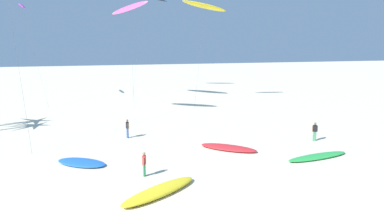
{
  "coord_description": "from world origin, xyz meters",
  "views": [
    {
      "loc": [
        -8.87,
        -6.02,
        8.61
      ],
      "look_at": [
        -1.55,
        16.86,
        4.4
      ],
      "focal_mm": 34.03,
      "sensor_mm": 36.0,
      "label": 1
    }
  ],
  "objects_px": {
    "grounded_kite_1": "(228,148)",
    "person_near_right": "(144,163)",
    "flying_kite_1": "(22,6)",
    "person_mid_field": "(315,131)",
    "flying_kite_2": "(129,8)",
    "flying_kite_3": "(205,6)",
    "grounded_kite_2": "(318,156)",
    "grounded_kite_3": "(159,191)",
    "person_far_watcher": "(127,128)",
    "grounded_kite_0": "(82,162)"
  },
  "relations": [
    {
      "from": "grounded_kite_2",
      "to": "grounded_kite_3",
      "type": "height_order",
      "value": "grounded_kite_3"
    },
    {
      "from": "flying_kite_3",
      "to": "grounded_kite_1",
      "type": "distance_m",
      "value": 29.5
    },
    {
      "from": "grounded_kite_2",
      "to": "grounded_kite_3",
      "type": "xyz_separation_m",
      "value": [
        -13.09,
        -2.97,
        0.07
      ]
    },
    {
      "from": "grounded_kite_1",
      "to": "person_near_right",
      "type": "height_order",
      "value": "person_near_right"
    },
    {
      "from": "grounded_kite_1",
      "to": "grounded_kite_2",
      "type": "relative_size",
      "value": 0.81
    },
    {
      "from": "flying_kite_1",
      "to": "person_mid_field",
      "type": "height_order",
      "value": "flying_kite_1"
    },
    {
      "from": "person_mid_field",
      "to": "person_far_watcher",
      "type": "xyz_separation_m",
      "value": [
        -15.94,
        6.23,
        0.03
      ]
    },
    {
      "from": "flying_kite_1",
      "to": "grounded_kite_3",
      "type": "height_order",
      "value": "flying_kite_1"
    },
    {
      "from": "grounded_kite_3",
      "to": "person_far_watcher",
      "type": "xyz_separation_m",
      "value": [
        0.03,
        13.57,
        0.77
      ]
    },
    {
      "from": "flying_kite_3",
      "to": "person_mid_field",
      "type": "distance_m",
      "value": 28.26
    },
    {
      "from": "flying_kite_1",
      "to": "grounded_kite_0",
      "type": "height_order",
      "value": "flying_kite_1"
    },
    {
      "from": "grounded_kite_0",
      "to": "person_near_right",
      "type": "distance_m",
      "value": 5.54
    },
    {
      "from": "grounded_kite_3",
      "to": "person_near_right",
      "type": "relative_size",
      "value": 3.37
    },
    {
      "from": "grounded_kite_0",
      "to": "person_far_watcher",
      "type": "distance_m",
      "value": 7.87
    },
    {
      "from": "person_mid_field",
      "to": "flying_kite_2",
      "type": "bearing_deg",
      "value": 112.37
    },
    {
      "from": "grounded_kite_1",
      "to": "grounded_kite_2",
      "type": "bearing_deg",
      "value": -36.93
    },
    {
      "from": "person_mid_field",
      "to": "grounded_kite_2",
      "type": "bearing_deg",
      "value": -123.37
    },
    {
      "from": "flying_kite_1",
      "to": "grounded_kite_1",
      "type": "height_order",
      "value": "flying_kite_1"
    },
    {
      "from": "person_far_watcher",
      "to": "person_near_right",
      "type": "bearing_deg",
      "value": -91.83
    },
    {
      "from": "flying_kite_1",
      "to": "person_far_watcher",
      "type": "distance_m",
      "value": 33.2
    },
    {
      "from": "flying_kite_1",
      "to": "flying_kite_3",
      "type": "bearing_deg",
      "value": -20.21
    },
    {
      "from": "person_near_right",
      "to": "person_mid_field",
      "type": "height_order",
      "value": "person_mid_field"
    },
    {
      "from": "grounded_kite_0",
      "to": "person_far_watcher",
      "type": "xyz_separation_m",
      "value": [
        4.26,
        6.56,
        0.85
      ]
    },
    {
      "from": "flying_kite_2",
      "to": "grounded_kite_1",
      "type": "height_order",
      "value": "flying_kite_2"
    },
    {
      "from": "grounded_kite_2",
      "to": "person_near_right",
      "type": "distance_m",
      "value": 13.42
    },
    {
      "from": "flying_kite_2",
      "to": "flying_kite_1",
      "type": "bearing_deg",
      "value": 162.01
    },
    {
      "from": "flying_kite_3",
      "to": "person_far_watcher",
      "type": "bearing_deg",
      "value": -127.27
    },
    {
      "from": "grounded_kite_3",
      "to": "person_near_right",
      "type": "height_order",
      "value": "person_near_right"
    },
    {
      "from": "person_near_right",
      "to": "person_far_watcher",
      "type": "relative_size",
      "value": 0.93
    },
    {
      "from": "flying_kite_2",
      "to": "grounded_kite_1",
      "type": "relative_size",
      "value": 3.27
    },
    {
      "from": "grounded_kite_0",
      "to": "person_mid_field",
      "type": "height_order",
      "value": "person_mid_field"
    },
    {
      "from": "grounded_kite_2",
      "to": "flying_kite_2",
      "type": "bearing_deg",
      "value": 105.28
    },
    {
      "from": "grounded_kite_1",
      "to": "person_far_watcher",
      "type": "bearing_deg",
      "value": 139.41
    },
    {
      "from": "grounded_kite_2",
      "to": "person_mid_field",
      "type": "xyz_separation_m",
      "value": [
        2.88,
        4.37,
        0.81
      ]
    },
    {
      "from": "grounded_kite_1",
      "to": "person_near_right",
      "type": "distance_m",
      "value": 8.78
    },
    {
      "from": "grounded_kite_1",
      "to": "person_near_right",
      "type": "relative_size",
      "value": 2.83
    },
    {
      "from": "flying_kite_1",
      "to": "grounded_kite_2",
      "type": "bearing_deg",
      "value": -57.65
    },
    {
      "from": "flying_kite_2",
      "to": "person_far_watcher",
      "type": "relative_size",
      "value": 8.61
    },
    {
      "from": "flying_kite_3",
      "to": "person_near_right",
      "type": "relative_size",
      "value": 9.25
    },
    {
      "from": "grounded_kite_0",
      "to": "grounded_kite_3",
      "type": "distance_m",
      "value": 8.18
    },
    {
      "from": "grounded_kite_2",
      "to": "person_far_watcher",
      "type": "distance_m",
      "value": 16.84
    },
    {
      "from": "flying_kite_2",
      "to": "flying_kite_3",
      "type": "bearing_deg",
      "value": -23.36
    },
    {
      "from": "grounded_kite_3",
      "to": "person_mid_field",
      "type": "height_order",
      "value": "person_mid_field"
    },
    {
      "from": "flying_kite_3",
      "to": "grounded_kite_1",
      "type": "relative_size",
      "value": 3.26
    },
    {
      "from": "flying_kite_1",
      "to": "grounded_kite_0",
      "type": "xyz_separation_m",
      "value": [
        7.23,
        -34.72,
        -14.16
      ]
    },
    {
      "from": "person_mid_field",
      "to": "grounded_kite_0",
      "type": "bearing_deg",
      "value": -179.06
    },
    {
      "from": "flying_kite_3",
      "to": "grounded_kite_2",
      "type": "xyz_separation_m",
      "value": [
        -1.17,
        -29.29,
        -14.02
      ]
    },
    {
      "from": "flying_kite_3",
      "to": "grounded_kite_2",
      "type": "bearing_deg",
      "value": -92.28
    },
    {
      "from": "grounded_kite_0",
      "to": "grounded_kite_3",
      "type": "xyz_separation_m",
      "value": [
        4.23,
        -7.01,
        0.08
      ]
    },
    {
      "from": "flying_kite_2",
      "to": "grounded_kite_0",
      "type": "relative_size",
      "value": 3.58
    }
  ]
}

